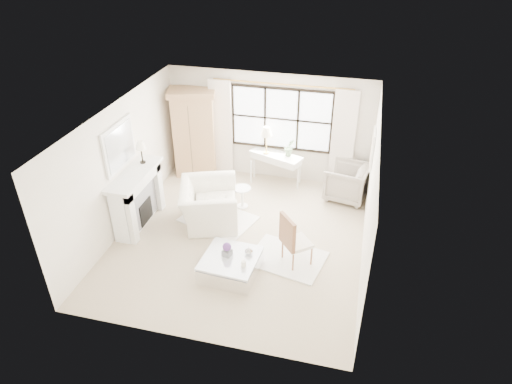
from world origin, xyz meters
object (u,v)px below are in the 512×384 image
(club_armchair, at_px, (209,204))
(coffee_table, at_px, (231,266))
(console_table, at_px, (276,169))
(armoire, at_px, (194,132))

(club_armchair, distance_m, coffee_table, 1.81)
(console_table, xyz_separation_m, club_armchair, (-1.05, -2.00, 0.04))
(armoire, distance_m, club_armchair, 2.39)
(console_table, bearing_deg, club_armchair, -97.13)
(armoire, xyz_separation_m, coffee_table, (1.97, -3.56, -0.96))
(armoire, distance_m, console_table, 2.22)
(armoire, xyz_separation_m, console_table, (2.09, -0.03, -0.74))
(armoire, height_order, coffee_table, armoire)
(armoire, height_order, club_armchair, armoire)
(armoire, xyz_separation_m, club_armchair, (1.04, -2.03, -0.70))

